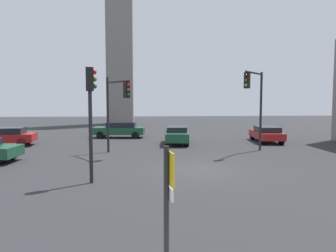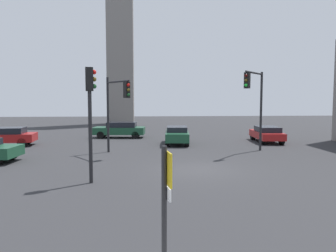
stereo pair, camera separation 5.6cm
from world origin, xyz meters
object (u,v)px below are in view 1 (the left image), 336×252
car_0 (266,134)px  car_3 (120,129)px  car_1 (177,135)px  traffic_light_0 (255,94)px  direction_sign (168,203)px  traffic_light_1 (91,103)px  car_4 (4,136)px  traffic_light_2 (117,100)px

car_0 → car_3: size_ratio=0.94×
car_1 → car_3: 6.87m
traffic_light_0 → car_0: 6.98m
direction_sign → traffic_light_0: 17.31m
traffic_light_1 → car_3: (0.07, 16.85, -2.69)m
car_0 → car_1: size_ratio=1.05×
car_3 → car_4: bearing=35.2°
traffic_light_0 → car_1: bearing=-96.8°
car_1 → car_3: size_ratio=0.89×
traffic_light_2 → car_4: traffic_light_2 is taller
traffic_light_0 → car_1: traffic_light_0 is taller
traffic_light_0 → car_3: traffic_light_0 is taller
direction_sign → traffic_light_1: traffic_light_1 is taller
traffic_light_2 → car_3: traffic_light_2 is taller
car_3 → car_1: bearing=141.4°
traffic_light_2 → car_1: 7.06m
direction_sign → car_4: direction_sign is taller
car_0 → car_3: bearing=76.1°
car_0 → car_3: 13.31m
traffic_light_2 → car_0: 13.55m
traffic_light_0 → traffic_light_2: size_ratio=1.08×
direction_sign → car_0: (10.06, 21.07, -1.04)m
car_4 → car_1: bearing=175.4°
traffic_light_0 → traffic_light_2: traffic_light_0 is taller
direction_sign → traffic_light_0: bearing=57.0°
traffic_light_1 → car_1: bearing=56.8°
car_1 → direction_sign: bearing=-1.1°
car_0 → traffic_light_2: bearing=118.2°
direction_sign → car_4: bearing=109.9°
direction_sign → traffic_light_1: 9.00m
direction_sign → car_0: size_ratio=0.57×
direction_sign → car_4: 23.28m
traffic_light_2 → car_3: bearing=148.5°
traffic_light_1 → traffic_light_2: (0.56, 7.32, 0.07)m
traffic_light_1 → car_1: 13.33m
traffic_light_1 → car_0: 18.12m
traffic_light_0 → traffic_light_2: (-9.13, 0.10, -0.40)m
traffic_light_1 → car_3: traffic_light_1 is taller
direction_sign → traffic_light_0: traffic_light_0 is taller
car_0 → car_3: (-12.63, 4.21, 0.06)m
car_4 → car_0: bearing=176.8°
car_1 → car_0: bearing=99.7°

